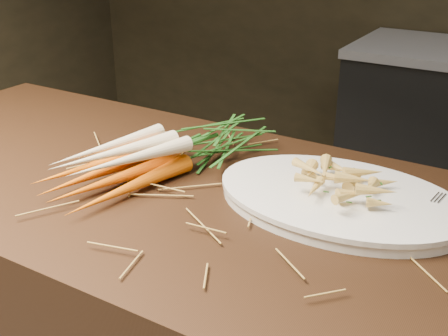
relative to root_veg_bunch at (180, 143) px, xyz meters
name	(u,v)px	position (x,y,z in m)	size (l,w,h in m)	color
straw_bedding	(356,230)	(0.42, -0.08, -0.04)	(1.40, 0.60, 0.02)	olive
root_veg_bunch	(180,143)	(0.00, 0.00, 0.00)	(0.29, 0.55, 0.10)	#DF5E04
serving_platter	(338,201)	(0.36, -0.01, -0.04)	(0.45, 0.30, 0.02)	white
roasted_veg_heap	(340,183)	(0.36, -0.01, 0.00)	(0.22, 0.16, 0.05)	gold
serving_fork	(428,221)	(0.52, -0.02, -0.02)	(0.02, 0.17, 0.00)	silver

